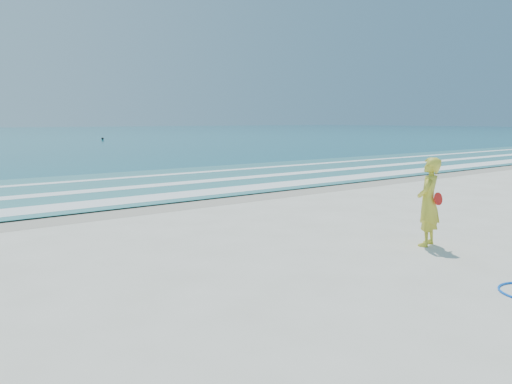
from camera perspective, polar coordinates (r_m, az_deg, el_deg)
ground at (r=8.94m, az=15.42°, el=-9.34°), size 400.00×400.00×0.00m
wet_sand at (r=15.89m, az=-11.36°, el=-1.56°), size 400.00×2.40×0.00m
shallow at (r=20.45m, az=-17.57°, el=0.50°), size 400.00×10.00×0.01m
foam_near at (r=17.05m, az=-13.30°, el=-0.79°), size 400.00×1.40×0.01m
foam_mid at (r=19.71m, az=-16.77°, el=0.28°), size 400.00×0.90×0.01m
foam_far at (r=22.80m, az=-19.72°, el=1.18°), size 400.00×0.60×0.01m
buoy at (r=70.21m, az=-17.13°, el=5.85°), size 0.35×0.35×0.35m
woman at (r=11.14m, az=19.09°, el=-1.07°), size 0.80×0.65×1.88m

